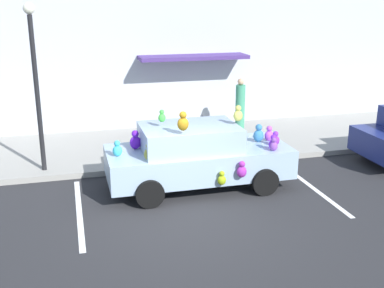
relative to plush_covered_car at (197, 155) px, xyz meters
The scene contains 9 objects.
ground_plane 2.03m from the plush_covered_car, 110.58° to the right, with size 60.00×60.00×0.00m, color #262628.
sidewalk 3.40m from the plush_covered_car, 101.34° to the left, with size 24.00×4.00×0.15m, color gray.
storefront_building 5.94m from the plush_covered_car, 96.70° to the left, with size 24.00×1.25×6.40m.
parking_stripe_front 2.92m from the plush_covered_car, 15.30° to the right, with size 0.12×3.60×0.01m, color silver.
parking_stripe_rear 3.03m from the plush_covered_car, 165.33° to the right, with size 0.12×3.60×0.01m, color silver.
plush_covered_car is the anchor object (origin of this frame).
teddy_bear_on_sidewalk 2.20m from the plush_covered_car, 91.58° to the left, with size 0.41×0.34×0.79m.
street_lamp_post 4.43m from the plush_covered_car, 154.03° to the left, with size 0.28×0.28×4.17m.
pedestrian_near_shopfront 4.53m from the plush_covered_car, 56.41° to the left, with size 0.31×0.31×1.80m.
Camera 1 is at (-2.21, -8.65, 4.42)m, focal length 44.35 mm.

